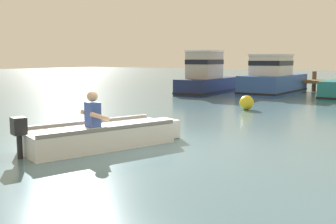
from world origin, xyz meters
name	(u,v)px	position (x,y,z in m)	size (l,w,h in m)	color
ground_plane	(143,147)	(0.00, 0.00, 0.00)	(120.00, 120.00, 0.00)	slate
rowboat_with_person	(103,135)	(-0.75, -0.42, 0.25)	(2.06, 3.64, 1.19)	white
moored_boat_navy	(207,78)	(-5.01, 12.13, 0.83)	(1.82, 4.72, 2.28)	#19234C
moored_boat_blue	(273,79)	(-1.99, 13.80, 0.78)	(2.18, 5.07, 2.08)	#2D519E
mooring_buoy	(247,103)	(-0.63, 7.03, 0.26)	(0.52, 0.52, 0.52)	yellow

